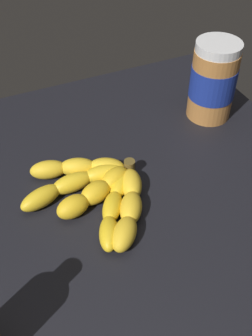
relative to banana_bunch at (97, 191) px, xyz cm
name	(u,v)px	position (x,y,z in cm)	size (l,w,h in cm)	color
ground_plane	(116,206)	(-2.57, 1.73, -3.34)	(78.18, 77.02, 3.28)	black
banana_bunch	(97,191)	(0.00, 0.00, 0.00)	(21.88, 24.53, 3.65)	yellow
peanut_butter_jar	(213,81)	(-30.16, -12.77, 6.44)	(9.28, 9.28, 16.43)	#B27238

